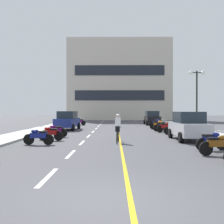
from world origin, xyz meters
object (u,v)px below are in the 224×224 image
Objects in this scene: motorcycle_1 at (218,144)px; motorcycle_10 at (159,124)px; street_lamp_mid at (197,87)px; motorcycle_6 at (175,129)px; motorcycle_2 at (212,140)px; parked_car_far at (152,118)px; motorcycle_5 at (55,131)px; motorcycle_8 at (162,126)px; motorcycle_9 at (158,125)px; parked_car_mid at (67,120)px; parked_car_near at (188,126)px; motorcycle_3 at (38,136)px; motorcycle_7 at (166,127)px; motorcycle_4 at (50,133)px; motorcycle_11 at (157,123)px; motorcycle_12 at (79,122)px; cyclist_rider at (118,128)px.

motorcycle_10 is (0.35, 17.11, 0.00)m from motorcycle_1.
motorcycle_6 is at bearing -131.73° from street_lamp_mid.
motorcycle_10 is (0.09, 15.63, 0.00)m from motorcycle_2.
parked_car_far reaches higher than motorcycle_5.
motorcycle_10 is (0.03, 7.47, 0.00)m from motorcycle_6.
motorcycle_8 is 0.97× the size of motorcycle_9.
parked_car_mid is 2.62× the size of motorcycle_10.
motorcycle_2 is at bearing -90.69° from parked_car_far.
motorcycle_10 is at bearing 89.86° from parked_car_near.
street_lamp_mid reaches higher than motorcycle_9.
parked_car_mid is 2.52× the size of motorcycle_5.
parked_car_mid is at bearing 91.97° from motorcycle_3.
motorcycle_3 and motorcycle_7 have the same top height.
motorcycle_1 is at bearing -93.23° from parked_car_near.
parked_car_mid is 2.52× the size of motorcycle_6.
motorcycle_7 is (8.62, 4.17, 0.00)m from motorcycle_5.
street_lamp_mid is 13.91m from motorcycle_4.
motorcycle_1 is 1.00× the size of motorcycle_9.
motorcycle_5 is (-8.86, 6.08, 0.00)m from motorcycle_2.
motorcycle_3 is at bearing 158.65° from motorcycle_1.
street_lamp_mid is 3.14× the size of motorcycle_5.
motorcycle_11 is (0.40, 3.71, 0.00)m from motorcycle_9.
parked_car_near is 19.07m from motorcycle_12.
motorcycle_6 is at bearing 88.09° from motorcycle_1.
parked_car_mid is 11.27m from motorcycle_3.
motorcycle_2 is at bearing -90.39° from motorcycle_11.
motorcycle_7 is 1.00× the size of motorcycle_8.
motorcycle_7 is at bearing 25.83° from motorcycle_5.
motorcycle_8 is (-3.02, 0.62, -3.53)m from street_lamp_mid.
motorcycle_12 is at bearing 113.67° from motorcycle_2.
motorcycle_11 is at bearing 89.01° from motorcycle_10.
parked_car_near is 2.53× the size of motorcycle_2.
motorcycle_9 is at bearing 93.42° from motorcycle_6.
motorcycle_12 is (-9.26, 5.29, 0.00)m from motorcycle_10.
parked_car_far is 2.48× the size of motorcycle_1.
motorcycle_8 is (-0.37, 3.60, 0.00)m from motorcycle_6.
motorcycle_8 is at bearing -90.99° from motorcycle_9.
cyclist_rider is at bearing -35.14° from motorcycle_5.
cyclist_rider is at bearing -131.35° from street_lamp_mid.
cyclist_rider is (4.40, 1.10, 0.41)m from motorcycle_3.
parked_car_near is 11.40m from motorcycle_10.
motorcycle_4 is at bearing -86.66° from parked_car_mid.
motorcycle_9 is (8.58, 11.91, 0.00)m from motorcycle_3.
motorcycle_6 and motorcycle_12 have the same top height.
parked_car_near is at bearing -89.97° from motorcycle_6.
cyclist_rider reaches higher than motorcycle_8.
motorcycle_7 is 0.97× the size of motorcycle_11.
motorcycle_9 is (-0.55, -8.32, -0.44)m from parked_car_far.
motorcycle_6 is at bearing -90.38° from motorcycle_11.
motorcycle_1 is at bearing -89.94° from motorcycle_9.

